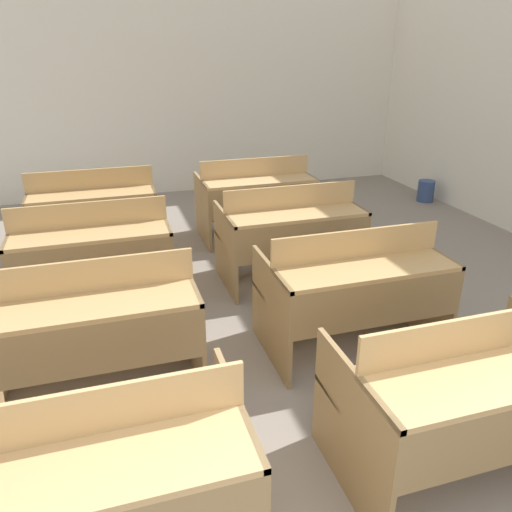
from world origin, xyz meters
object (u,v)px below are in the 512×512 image
at_px(bench_third_left, 93,253).
at_px(bench_back_right, 255,196).
at_px(bench_second_left, 95,325).
at_px(bench_second_right, 354,288).
at_px(bench_front_left, 92,483).
at_px(wastepaper_bin, 426,191).
at_px(bench_front_right, 467,393).
at_px(bench_third_right, 290,232).
at_px(bench_back_left, 94,211).

xyz_separation_m(bench_third_left, bench_back_right, (1.74, 1.18, 0.00)).
bearing_deg(bench_third_left, bench_back_right, 34.03).
xyz_separation_m(bench_second_left, bench_second_right, (1.73, -0.01, 0.00)).
distance_m(bench_front_left, bench_back_right, 4.00).
bearing_deg(bench_back_right, wastepaper_bin, 13.19).
relative_size(bench_front_right, bench_back_right, 1.00).
height_order(bench_third_right, bench_back_right, same).
distance_m(bench_back_left, bench_back_right, 1.73).
relative_size(bench_front_left, bench_second_left, 1.00).
bearing_deg(bench_front_left, bench_back_left, 89.41).
height_order(bench_back_right, wastepaper_bin, bench_back_right).
xyz_separation_m(bench_front_left, bench_third_right, (1.73, 2.40, 0.00)).
bearing_deg(bench_back_right, bench_front_right, -90.37).
xyz_separation_m(bench_front_right, bench_third_right, (-0.01, 2.37, 0.00)).
height_order(bench_front_right, wastepaper_bin, bench_front_right).
height_order(bench_front_right, bench_third_right, same).
distance_m(bench_front_left, bench_second_left, 1.22).
bearing_deg(bench_third_right, bench_third_left, 179.59).
xyz_separation_m(bench_back_right, wastepaper_bin, (2.69, 0.63, -0.33)).
relative_size(bench_second_left, wastepaper_bin, 4.17).
bearing_deg(bench_third_left, bench_second_right, -34.73).
distance_m(bench_second_left, bench_back_right, 2.94).
xyz_separation_m(bench_third_right, wastepaper_bin, (2.73, 1.82, -0.33)).
xyz_separation_m(bench_second_right, bench_third_left, (-1.73, 1.20, 0.00)).
bearing_deg(wastepaper_bin, bench_front_left, -136.58).
height_order(bench_second_left, bench_back_left, same).
relative_size(bench_back_left, bench_back_right, 1.00).
distance_m(bench_back_left, wastepaper_bin, 4.48).
xyz_separation_m(bench_front_right, bench_third_left, (-1.72, 2.39, 0.00)).
distance_m(bench_second_left, bench_back_left, 2.35).
bearing_deg(bench_second_left, bench_front_left, -91.02).
distance_m(bench_second_right, bench_third_right, 1.19).
height_order(bench_second_right, wastepaper_bin, bench_second_right).
distance_m(bench_second_right, bench_back_right, 2.37).
bearing_deg(bench_third_right, bench_front_left, -125.78).
bearing_deg(bench_front_right, bench_back_right, 89.63).
xyz_separation_m(bench_back_left, bench_back_right, (1.73, 0.02, 0.00)).
distance_m(bench_third_left, bench_third_right, 1.71).
relative_size(bench_third_right, bench_back_left, 1.00).
height_order(bench_third_left, bench_back_right, same).
bearing_deg(bench_back_left, bench_second_left, -90.37).
height_order(bench_third_right, bench_back_left, same).
xyz_separation_m(bench_front_left, bench_back_left, (0.04, 3.57, 0.00)).
height_order(bench_front_left, bench_back_left, same).
height_order(bench_front_left, bench_third_left, same).
distance_m(bench_third_right, bench_back_right, 1.19).
bearing_deg(bench_second_right, bench_third_left, 145.27).
relative_size(bench_third_right, bench_back_right, 1.00).
height_order(bench_second_right, bench_back_right, same).
bearing_deg(bench_second_left, bench_third_right, 34.62).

